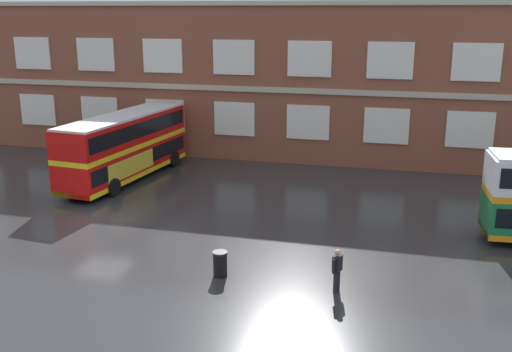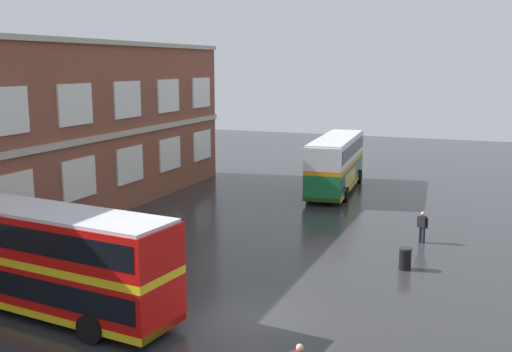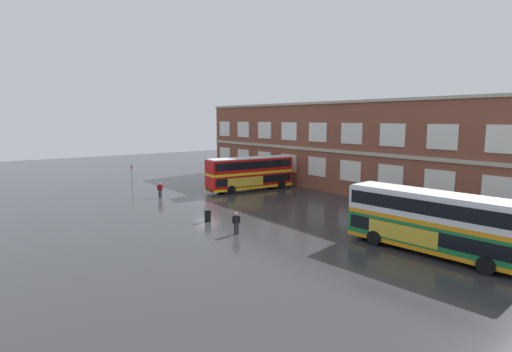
{
  "view_description": "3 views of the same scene",
  "coord_description": "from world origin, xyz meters",
  "px_view_note": "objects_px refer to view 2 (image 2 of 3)",
  "views": [
    {
      "loc": [
        14.62,
        -25.28,
        10.24
      ],
      "look_at": [
        7.37,
        2.49,
        2.24
      ],
      "focal_mm": 41.9,
      "sensor_mm": 36.0,
      "label": 1
    },
    {
      "loc": [
        -19.81,
        -8.0,
        9.37
      ],
      "look_at": [
        8.04,
        3.1,
        3.83
      ],
      "focal_mm": 42.55,
      "sensor_mm": 36.0,
      "label": 2
    },
    {
      "loc": [
        36.99,
        -21.59,
        8.79
      ],
      "look_at": [
        6.75,
        1.52,
        3.32
      ],
      "focal_mm": 28.06,
      "sensor_mm": 36.0,
      "label": 3
    }
  ],
  "objects_px": {
    "waiting_passenger": "(422,226)",
    "station_litter_bin": "(405,258)",
    "double_decker_middle": "(336,163)",
    "double_decker_near": "(46,258)"
  },
  "relations": [
    {
      "from": "double_decker_middle",
      "to": "station_litter_bin",
      "type": "xyz_separation_m",
      "value": [
        -16.01,
        -7.41,
        -1.63
      ]
    },
    {
      "from": "station_litter_bin",
      "to": "waiting_passenger",
      "type": "bearing_deg",
      "value": -2.65
    },
    {
      "from": "double_decker_middle",
      "to": "waiting_passenger",
      "type": "relative_size",
      "value": 6.57
    },
    {
      "from": "waiting_passenger",
      "to": "station_litter_bin",
      "type": "distance_m",
      "value": 4.68
    },
    {
      "from": "double_decker_near",
      "to": "station_litter_bin",
      "type": "height_order",
      "value": "double_decker_near"
    },
    {
      "from": "waiting_passenger",
      "to": "station_litter_bin",
      "type": "relative_size",
      "value": 1.65
    },
    {
      "from": "waiting_passenger",
      "to": "double_decker_near",
      "type": "bearing_deg",
      "value": 140.32
    },
    {
      "from": "double_decker_middle",
      "to": "double_decker_near",
      "type": "bearing_deg",
      "value": 170.03
    },
    {
      "from": "double_decker_middle",
      "to": "station_litter_bin",
      "type": "distance_m",
      "value": 17.71
    },
    {
      "from": "waiting_passenger",
      "to": "station_litter_bin",
      "type": "xyz_separation_m",
      "value": [
        -4.66,
        0.22,
        -0.41
      ]
    }
  ]
}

